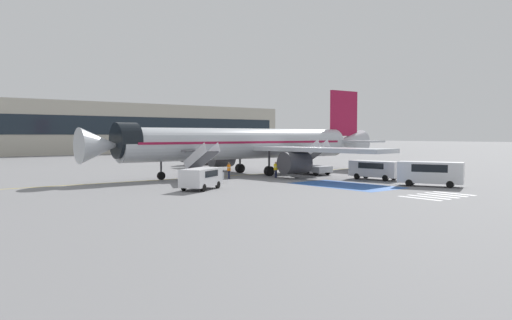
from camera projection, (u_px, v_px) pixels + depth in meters
ground_plane at (251, 174)px, 58.72m from camera, size 600.00×600.00×0.00m
apron_leadline_yellow at (243, 175)px, 58.15m from camera, size 74.03×2.47×0.01m
apron_stand_patch_blue at (346, 185)px, 46.04m from camera, size 5.54×10.21×0.01m
apron_walkway_bar_0 at (419, 198)px, 36.63m from camera, size 0.44×3.60×0.01m
apron_walkway_bar_1 at (429, 197)px, 37.38m from camera, size 0.44×3.60×0.01m
apron_walkway_bar_2 at (437, 196)px, 38.14m from camera, size 0.44×3.60×0.01m
apron_walkway_bar_3 at (446, 195)px, 38.89m from camera, size 0.44×3.60×0.01m
apron_walkway_bar_4 at (454, 193)px, 39.64m from camera, size 0.44×3.60×0.01m
airliner at (248, 144)px, 58.41m from camera, size 39.37×35.04×10.64m
boarding_stairs_forward at (201, 172)px, 49.67m from camera, size 2.35×5.29×3.93m
boarding_stairs_aft at (311, 166)px, 58.73m from camera, size 2.35×5.29×4.12m
fuel_tanker at (208, 153)px, 78.80m from camera, size 9.05×3.06×3.63m
service_van_0 at (201, 177)px, 42.45m from camera, size 4.81×3.94×1.81m
service_van_1 at (430, 172)px, 45.04m from camera, size 4.01×5.83×2.23m
service_van_2 at (375, 168)px, 51.88m from camera, size 2.73×5.51×1.95m
ground_crew_0 at (276, 169)px, 54.05m from camera, size 0.25×0.44×1.76m
ground_crew_1 at (229, 169)px, 53.03m from camera, size 0.49×0.42×1.74m
terminal_building at (69, 128)px, 120.30m from camera, size 121.75×12.10×12.65m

